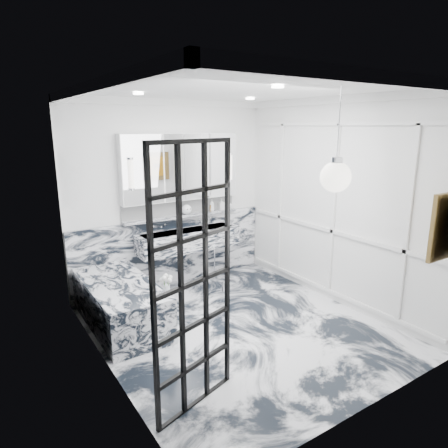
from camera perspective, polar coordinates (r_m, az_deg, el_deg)
floor at (r=5.09m, az=2.09°, el=-14.53°), size 3.60×3.60×0.00m
ceiling at (r=4.50m, az=2.42°, el=18.67°), size 3.60×3.60×0.00m
wall_back at (r=6.12m, az=-7.60°, el=4.12°), size 3.60×0.00×3.60m
wall_front at (r=3.35m, az=20.45°, el=-4.75°), size 3.60×0.00×3.60m
wall_left at (r=3.92m, az=-17.19°, el=-1.87°), size 0.00×3.60×3.60m
wall_right at (r=5.66m, az=15.57°, el=2.95°), size 0.00×3.60×3.60m
marble_clad_back at (r=6.31m, az=-7.25°, el=-3.77°), size 3.18×0.05×1.05m
marble_clad_left at (r=3.94m, az=-16.92°, el=-2.68°), size 0.02×3.56×2.68m
panel_molding at (r=5.67m, az=15.37°, el=1.93°), size 0.03×3.40×2.30m
soap_bottle_a at (r=6.40m, az=-1.73°, el=2.70°), size 0.09×0.09×0.19m
soap_bottle_b at (r=6.50m, az=-0.37°, el=2.85°), size 0.09×0.09×0.18m
soap_bottle_c at (r=6.58m, az=0.68°, el=2.81°), size 0.15×0.15×0.14m
face_pot at (r=6.18m, az=-5.37°, el=2.06°), size 0.16×0.16×0.16m
amber_bottle at (r=6.40m, az=-1.85°, el=2.30°), size 0.04×0.04×0.10m
flower_vase at (r=4.63m, az=-8.20°, el=-9.30°), size 0.08×0.08×0.12m
crittall_door at (r=3.35m, az=-4.33°, el=-8.37°), size 0.85×0.30×2.31m
pendant_light at (r=3.56m, az=15.65°, el=6.48°), size 0.26×0.26×0.26m
trough_sink at (r=6.13m, az=-5.14°, el=-2.24°), size 1.60×0.45×0.30m
ledge at (r=6.18m, az=-5.93°, el=1.15°), size 1.90×0.14×0.04m
subway_tile at (r=6.21m, az=-6.22°, el=2.47°), size 1.90×0.03×0.23m
mirror_cabinet at (r=6.07m, az=-6.13°, el=8.08°), size 1.90×0.16×1.00m
sconce_left at (r=5.66m, az=-13.12°, el=6.98°), size 0.07×0.07×0.40m
sconce_right at (r=6.41m, az=0.87°, el=8.10°), size 0.07×0.07×0.40m
bathtub at (r=5.22m, az=-14.61°, el=-10.89°), size 0.75×1.65×0.55m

